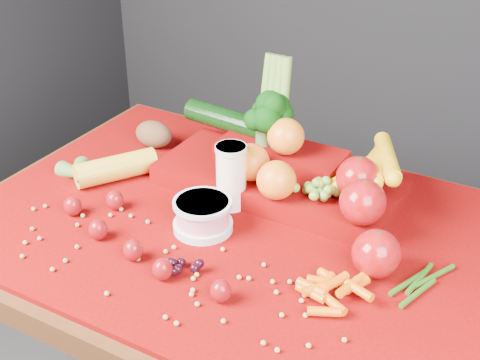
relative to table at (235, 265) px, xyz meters
The scene contains 12 objects.
table is the anchor object (origin of this frame).
red_cloth 0.10m from the table, ahead, with size 1.05×0.75×0.01m, color #770403.
milk_glass 0.19m from the table, 127.11° to the left, with size 0.06×0.06×0.14m.
yogurt_bowl 0.16m from the table, 129.49° to the right, with size 0.12×0.12×0.06m.
strawberry_scatter 0.25m from the table, 126.16° to the right, with size 0.44×0.18×0.05m.
dark_grape_cluster 0.22m from the table, 89.60° to the right, with size 0.06×0.05×0.03m, color black, non-canonical shape.
soybean_scatter 0.23m from the table, 90.00° to the right, with size 0.84×0.24×0.01m, color tan, non-canonical shape.
corn_ear 0.38m from the table, behind, with size 0.26×0.27×0.06m.
potato 0.41m from the table, 150.52° to the left, with size 0.10×0.07×0.07m, color #543620.
baby_carrot_pile 0.31m from the table, 26.27° to the right, with size 0.17×0.17×0.03m, color #DE5907, non-canonical shape.
green_bean_pile 0.40m from the table, ahead, with size 0.14×0.12×0.01m, color #264F12, non-canonical shape.
produce_mound 0.23m from the table, 69.34° to the left, with size 0.62×0.38×0.27m.
Camera 1 is at (0.56, -0.97, 1.51)m, focal length 50.00 mm.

